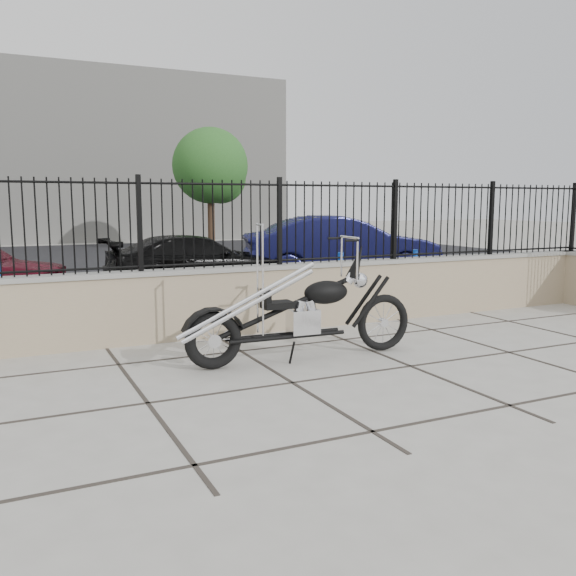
# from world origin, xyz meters

# --- Properties ---
(ground_plane) EXTENTS (90.00, 90.00, 0.00)m
(ground_plane) POSITION_xyz_m (0.00, 0.00, 0.00)
(ground_plane) COLOR #99968E
(ground_plane) RESTS_ON ground
(parking_lot) EXTENTS (30.00, 30.00, 0.00)m
(parking_lot) POSITION_xyz_m (0.00, 12.50, 0.00)
(parking_lot) COLOR black
(parking_lot) RESTS_ON ground
(retaining_wall) EXTENTS (14.00, 0.36, 0.96)m
(retaining_wall) POSITION_xyz_m (0.00, 2.50, 0.48)
(retaining_wall) COLOR gray
(retaining_wall) RESTS_ON ground_plane
(iron_fence) EXTENTS (14.00, 0.08, 1.20)m
(iron_fence) POSITION_xyz_m (0.00, 2.50, 1.56)
(iron_fence) COLOR black
(iron_fence) RESTS_ON retaining_wall
(background_building) EXTENTS (22.00, 6.00, 8.00)m
(background_building) POSITION_xyz_m (0.00, 26.50, 4.00)
(background_building) COLOR beige
(background_building) RESTS_ON ground_plane
(chopper_motorcycle) EXTENTS (2.77, 0.60, 1.65)m
(chopper_motorcycle) POSITION_xyz_m (0.47, 0.81, 0.82)
(chopper_motorcycle) COLOR black
(chopper_motorcycle) RESTS_ON ground_plane
(car_black) EXTENTS (3.99, 1.71, 1.14)m
(car_black) POSITION_xyz_m (1.22, 7.36, 0.57)
(car_black) COLOR black
(car_black) RESTS_ON parking_lot
(car_blue) EXTENTS (4.92, 2.87, 1.53)m
(car_blue) POSITION_xyz_m (4.73, 7.11, 0.77)
(car_blue) COLOR #0F113A
(car_blue) RESTS_ON parking_lot
(bollard_b) EXTENTS (0.11, 0.11, 0.91)m
(bollard_b) POSITION_xyz_m (3.20, 4.51, 0.45)
(bollard_b) COLOR #0A2DA3
(bollard_b) RESTS_ON ground_plane
(bollard_c) EXTENTS (0.12, 0.12, 0.87)m
(bollard_c) POSITION_xyz_m (5.17, 4.82, 0.44)
(bollard_c) COLOR blue
(bollard_c) RESTS_ON ground_plane
(tree_right) EXTENTS (2.81, 2.81, 4.74)m
(tree_right) POSITION_xyz_m (4.61, 16.56, 3.32)
(tree_right) COLOR #382619
(tree_right) RESTS_ON ground_plane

